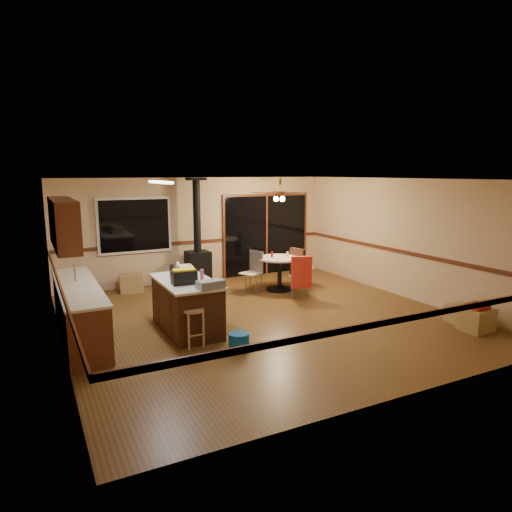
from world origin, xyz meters
TOP-DOWN VIEW (x-y plane):
  - floor at (0.00, 0.00)m, footprint 7.00×7.00m
  - ceiling at (0.00, 0.00)m, footprint 7.00×7.00m
  - wall_back at (0.00, 3.50)m, footprint 7.00×0.00m
  - wall_front at (0.00, -3.50)m, footprint 7.00×0.00m
  - wall_left at (-3.50, 0.00)m, footprint 0.00×7.00m
  - wall_right at (3.50, 0.00)m, footprint 0.00×7.00m
  - chair_rail at (0.00, 0.00)m, footprint 7.00×7.00m
  - window at (-1.60, 3.45)m, footprint 1.72×0.10m
  - sliding_door at (1.90, 3.45)m, footprint 2.52×0.10m
  - lower_cabinets at (-3.20, 0.50)m, footprint 0.60×3.00m
  - countertop at (-3.20, 0.50)m, footprint 0.64×3.04m
  - upper_cabinets at (-3.33, 0.70)m, footprint 0.35×2.00m
  - kitchen_island at (-1.50, 0.00)m, footprint 0.88×1.68m
  - wood_stove at (-0.20, 3.05)m, footprint 0.55×0.50m
  - ceiling_fan at (1.32, 1.69)m, footprint 0.24×0.24m
  - fluorescent_strip at (-1.80, 0.30)m, footprint 0.10×1.20m
  - toolbox_grey at (-1.33, -0.72)m, footprint 0.45×0.29m
  - toolbox_black at (-1.61, -0.25)m, footprint 0.42×0.23m
  - toolbox_yellow_lid at (-1.61, -0.25)m, footprint 0.36×0.20m
  - box_on_island at (-1.45, 0.16)m, footprint 0.28×0.36m
  - bottle_dark at (-1.67, 0.24)m, footprint 0.10×0.10m
  - bottle_pink at (-1.27, -0.18)m, footprint 0.08×0.08m
  - bottle_white at (-1.42, 0.72)m, footprint 0.06×0.06m
  - bar_stool at (-1.64, -0.76)m, footprint 0.39×0.39m
  - blue_bucket at (-1.07, -1.22)m, footprint 0.42×0.42m
  - dining_table at (1.32, 1.69)m, footprint 1.00×1.00m
  - glass_red at (1.17, 1.79)m, footprint 0.06×0.06m
  - glass_cream at (1.50, 1.64)m, footprint 0.06×0.06m
  - chair_left at (0.72, 1.83)m, footprint 0.52×0.52m
  - chair_near at (1.36, 0.82)m, footprint 0.55×0.57m
  - chair_right at (1.84, 1.71)m, footprint 0.54×0.50m
  - box_under_window at (-1.82, 3.10)m, footprint 0.56×0.47m
  - box_corner_a at (3.00, -2.29)m, footprint 0.54×0.47m
  - box_corner_b at (3.10, -1.85)m, footprint 0.44×0.39m
  - box_small_red at (3.00, -2.29)m, footprint 0.35×0.30m

SIDE VIEW (x-z plane):
  - floor at x=0.00m, z-range 0.00..0.00m
  - blue_bucket at x=-1.07m, z-range 0.00..0.27m
  - box_corner_b at x=3.10m, z-range 0.00..0.34m
  - box_corner_a at x=3.00m, z-range 0.00..0.40m
  - box_under_window at x=-1.82m, z-range 0.00..0.41m
  - bar_stool at x=-1.64m, z-range 0.00..0.62m
  - lower_cabinets at x=-3.20m, z-range 0.00..0.86m
  - box_small_red at x=3.00m, z-range 0.40..0.48m
  - kitchen_island at x=-1.50m, z-range 0.00..0.90m
  - dining_table at x=1.32m, z-range 0.15..0.93m
  - chair_left at x=0.72m, z-range 0.33..0.85m
  - chair_near at x=1.36m, z-range 0.25..0.95m
  - chair_right at x=1.84m, z-range 0.25..0.95m
  - wood_stove at x=-0.20m, z-range -0.53..1.99m
  - glass_cream at x=1.50m, z-range 0.78..0.91m
  - glass_red at x=1.17m, z-range 0.78..0.92m
  - countertop at x=-3.20m, z-range 0.86..0.90m
  - toolbox_grey at x=-1.33m, z-range 0.90..1.03m
  - bottle_white at x=-1.42m, z-range 0.90..1.08m
  - chair_rail at x=0.00m, z-range 0.96..1.04m
  - bottle_pink at x=-1.27m, z-range 0.90..1.10m
  - box_on_island at x=-1.45m, z-range 0.90..1.12m
  - toolbox_black at x=-1.61m, z-range 0.90..1.13m
  - bottle_dark at x=-1.67m, z-range 0.90..1.15m
  - sliding_door at x=1.90m, z-range 0.00..2.10m
  - toolbox_yellow_lid at x=-1.61m, z-range 1.13..1.15m
  - wall_back at x=0.00m, z-range -2.20..4.80m
  - wall_front at x=0.00m, z-range -2.20..4.80m
  - wall_left at x=-3.50m, z-range -2.20..4.80m
  - wall_right at x=3.50m, z-range -2.20..4.80m
  - window at x=-1.60m, z-range 0.84..2.16m
  - upper_cabinets at x=-3.33m, z-range 1.50..2.30m
  - ceiling_fan at x=1.32m, z-range 1.94..2.49m
  - fluorescent_strip at x=-1.80m, z-range 2.54..2.58m
  - ceiling at x=0.00m, z-range 2.60..2.60m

